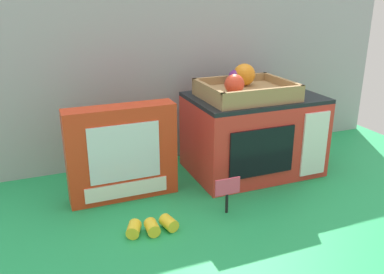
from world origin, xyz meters
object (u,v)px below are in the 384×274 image
cookie_set_box (122,153)px  loose_toy_banana (152,226)px  toy_microwave (253,134)px  price_sign (227,190)px  food_groups_crate (244,88)px

cookie_set_box → loose_toy_banana: cookie_set_box is taller
toy_microwave → loose_toy_banana: bearing=-150.1°
price_sign → cookie_set_box: bearing=140.1°
food_groups_crate → cookie_set_box: size_ratio=0.88×
toy_microwave → cookie_set_box: (-0.43, -0.03, 0.01)m
loose_toy_banana → food_groups_crate: bearing=31.9°
toy_microwave → food_groups_crate: size_ratio=1.50×
toy_microwave → food_groups_crate: (-0.04, -0.01, 0.15)m
toy_microwave → cookie_set_box: size_ratio=1.32×
toy_microwave → food_groups_crate: 0.16m
toy_microwave → price_sign: toy_microwave is taller
cookie_set_box → price_sign: bearing=-39.9°
food_groups_crate → price_sign: bearing=-126.4°
toy_microwave → price_sign: 0.30m
food_groups_crate → price_sign: food_groups_crate is taller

